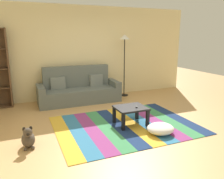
% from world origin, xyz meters
% --- Properties ---
extents(ground_plane, '(14.00, 14.00, 0.00)m').
position_xyz_m(ground_plane, '(0.00, 0.00, 0.00)').
color(ground_plane, tan).
extents(back_wall, '(6.80, 0.10, 2.70)m').
position_xyz_m(back_wall, '(0.00, 2.55, 1.35)').
color(back_wall, beige).
rests_on(back_wall, ground_plane).
extents(rug, '(2.87, 2.16, 0.01)m').
position_xyz_m(rug, '(0.07, -0.08, 0.00)').
color(rug, gold).
rests_on(rug, ground_plane).
extents(couch, '(2.26, 0.80, 1.00)m').
position_xyz_m(couch, '(-0.38, 2.02, 0.34)').
color(couch, '#59605B').
rests_on(couch, ground_plane).
extents(coffee_table, '(0.64, 0.54, 0.38)m').
position_xyz_m(coffee_table, '(0.20, -0.08, 0.32)').
color(coffee_table, black).
rests_on(coffee_table, rug).
extents(pouf, '(0.53, 0.48, 0.19)m').
position_xyz_m(pouf, '(0.52, -0.71, 0.10)').
color(pouf, white).
rests_on(pouf, rug).
extents(dog, '(0.22, 0.35, 0.40)m').
position_xyz_m(dog, '(-1.85, -0.32, 0.16)').
color(dog, '#473D33').
rests_on(dog, ground_plane).
extents(standing_lamp, '(0.32, 0.32, 1.88)m').
position_xyz_m(standing_lamp, '(1.11, 2.15, 1.57)').
color(standing_lamp, black).
rests_on(standing_lamp, ground_plane).
extents(tv_remote, '(0.11, 0.15, 0.02)m').
position_xyz_m(tv_remote, '(0.31, -0.12, 0.40)').
color(tv_remote, black).
rests_on(tv_remote, coffee_table).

